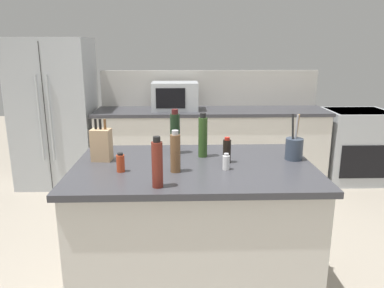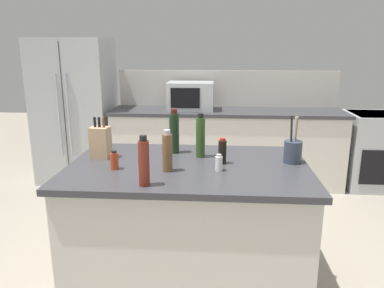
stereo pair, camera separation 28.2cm
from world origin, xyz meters
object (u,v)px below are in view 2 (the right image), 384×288
(salt_shaker, at_px, (219,163))
(refrigerator, at_px, (76,111))
(spice_jar_paprika, at_px, (114,161))
(olive_oil_bottle, at_px, (200,137))
(range_oven, at_px, (377,150))
(knife_block, at_px, (100,142))
(utensil_crock, at_px, (293,151))
(soy_sauce_bottle, at_px, (222,152))
(pepper_grinder, at_px, (167,152))
(vinegar_bottle, at_px, (144,162))
(wine_bottle, at_px, (174,132))
(microwave, at_px, (191,96))

(salt_shaker, bearing_deg, refrigerator, 127.86)
(spice_jar_paprika, bearing_deg, salt_shaker, 1.62)
(olive_oil_bottle, bearing_deg, refrigerator, 129.53)
(spice_jar_paprika, bearing_deg, range_oven, 41.68)
(knife_block, bearing_deg, utensil_crock, 5.86)
(utensil_crock, relative_size, soy_sauce_bottle, 1.82)
(soy_sauce_bottle, relative_size, pepper_grinder, 0.66)
(refrigerator, distance_m, vinegar_bottle, 3.01)
(knife_block, xyz_separation_m, utensil_crock, (1.33, -0.02, -0.03))
(utensil_crock, distance_m, spice_jar_paprika, 1.19)
(vinegar_bottle, bearing_deg, range_oven, 47.68)
(wine_bottle, bearing_deg, spice_jar_paprika, -129.54)
(refrigerator, bearing_deg, vinegar_bottle, -61.90)
(microwave, bearing_deg, vinegar_bottle, -91.44)
(spice_jar_paprika, relative_size, olive_oil_bottle, 0.39)
(pepper_grinder, bearing_deg, spice_jar_paprika, 178.02)
(pepper_grinder, bearing_deg, wine_bottle, 90.89)
(pepper_grinder, bearing_deg, range_oven, 45.86)
(microwave, xyz_separation_m, olive_oil_bottle, (0.22, -2.01, -0.02))
(refrigerator, relative_size, soy_sauce_bottle, 10.23)
(utensil_crock, xyz_separation_m, soy_sauce_bottle, (-0.47, -0.06, 0.00))
(knife_block, distance_m, wine_bottle, 0.53)
(spice_jar_paprika, relative_size, vinegar_bottle, 0.42)
(knife_block, bearing_deg, vinegar_bottle, -44.67)
(range_oven, height_order, wine_bottle, wine_bottle)
(utensil_crock, xyz_separation_m, vinegar_bottle, (-0.92, -0.50, 0.05))
(microwave, bearing_deg, range_oven, -0.00)
(microwave, distance_m, pepper_grinder, 2.34)
(olive_oil_bottle, bearing_deg, knife_block, -174.33)
(soy_sauce_bottle, distance_m, vinegar_bottle, 0.63)
(range_oven, bearing_deg, knife_block, -143.16)
(knife_block, relative_size, spice_jar_paprika, 2.36)
(refrigerator, relative_size, wine_bottle, 5.51)
(olive_oil_bottle, relative_size, soy_sauce_bottle, 1.79)
(range_oven, xyz_separation_m, olive_oil_bottle, (-2.08, -2.01, 0.62))
(range_oven, bearing_deg, soy_sauce_bottle, -131.72)
(salt_shaker, relative_size, soy_sauce_bottle, 0.61)
(utensil_crock, xyz_separation_m, spice_jar_paprika, (-1.16, -0.22, -0.02))
(soy_sauce_bottle, bearing_deg, pepper_grinder, -152.34)
(knife_block, xyz_separation_m, pepper_grinder, (0.51, -0.26, 0.01))
(olive_oil_bottle, relative_size, pepper_grinder, 1.18)
(salt_shaker, bearing_deg, spice_jar_paprika, -178.38)
(wine_bottle, bearing_deg, range_oven, 40.12)
(refrigerator, relative_size, olive_oil_bottle, 5.72)
(microwave, relative_size, wine_bottle, 1.70)
(range_oven, xyz_separation_m, microwave, (-2.30, 0.00, 0.64))
(spice_jar_paprika, xyz_separation_m, wine_bottle, (0.34, 0.41, 0.10))
(wine_bottle, height_order, salt_shaker, wine_bottle)
(salt_shaker, bearing_deg, microwave, 98.72)
(refrigerator, bearing_deg, wine_bottle, -52.61)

